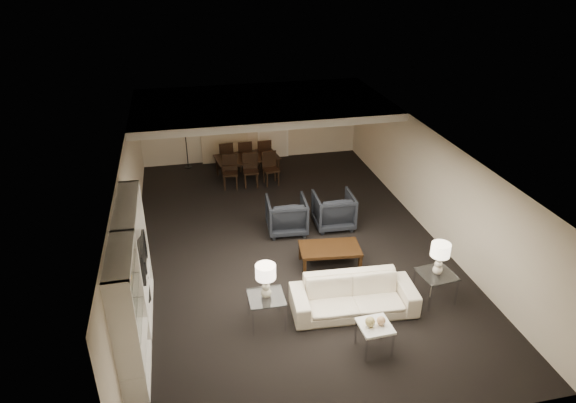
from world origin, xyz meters
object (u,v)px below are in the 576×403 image
(table_lamp_left, at_px, (266,281))
(vase_amber, at_px, (127,277))
(side_table_right, at_px, (435,286))
(chair_fr, at_px, (263,153))
(chair_nl, at_px, (230,172))
(marble_table, at_px, (374,337))
(dining_table, at_px, (248,167))
(chair_fl, at_px, (225,156))
(chair_nm, at_px, (251,171))
(pendant_light, at_px, (272,120))
(armchair_right, at_px, (334,210))
(table_lamp_right, at_px, (439,259))
(vase_blue, at_px, (129,329))
(chair_nr, at_px, (271,169))
(television, at_px, (138,257))
(floor_speaker, at_px, (146,285))
(floor_lamp, at_px, (186,143))
(armchair_left, at_px, (287,215))
(sofa, at_px, (354,296))
(chair_fm, at_px, (244,155))
(side_table_left, at_px, (266,310))

(table_lamp_left, xyz_separation_m, vase_amber, (-2.30, -0.36, 0.69))
(side_table_right, height_order, chair_fr, chair_fr)
(table_lamp_left, height_order, chair_nl, table_lamp_left)
(marble_table, distance_m, dining_table, 7.93)
(chair_fr, bearing_deg, chair_fl, -2.46)
(side_table_right, height_order, chair_nm, chair_nm)
(vase_amber, bearing_deg, chair_nm, 65.56)
(pendant_light, distance_m, side_table_right, 6.78)
(pendant_light, height_order, armchair_right, pendant_light)
(chair_nm, bearing_deg, table_lamp_right, -60.98)
(marble_table, bearing_deg, side_table_right, 32.91)
(chair_fr, bearing_deg, vase_blue, 64.83)
(marble_table, xyz_separation_m, chair_fr, (-0.46, 8.51, 0.21))
(marble_table, bearing_deg, chair_fl, 101.01)
(chair_nr, bearing_deg, television, -131.47)
(floor_speaker, bearing_deg, table_lamp_left, -5.86)
(chair_fr, bearing_deg, dining_table, 44.84)
(table_lamp_left, height_order, floor_lamp, floor_lamp)
(armchair_right, xyz_separation_m, marble_table, (-0.60, -4.40, -0.17))
(armchair_left, distance_m, chair_nl, 3.00)
(sofa, height_order, side_table_right, sofa)
(armchair_left, relative_size, television, 0.92)
(floor_speaker, bearing_deg, sofa, 4.18)
(armchair_left, bearing_deg, chair_nr, -89.02)
(table_lamp_left, relative_size, chair_fr, 0.70)
(television, distance_m, floor_speaker, 0.58)
(table_lamp_right, height_order, chair_nm, table_lamp_right)
(marble_table, bearing_deg, table_lamp_left, 147.09)
(vase_blue, bearing_deg, armchair_left, 52.00)
(table_lamp_left, relative_size, chair_nr, 0.70)
(chair_nr, height_order, chair_fm, same)
(vase_blue, bearing_deg, chair_nl, 71.89)
(floor_lamp, bearing_deg, vase_blue, -97.55)
(pendant_light, xyz_separation_m, vase_blue, (-3.61, -7.29, -0.77))
(television, xyz_separation_m, vase_amber, (-0.03, -1.50, 0.59))
(pendant_light, bearing_deg, dining_table, 142.36)
(chair_nr, distance_m, chair_fm, 1.43)
(sofa, xyz_separation_m, armchair_left, (-0.60, 3.30, 0.10))
(chair_nm, height_order, chair_fl, same)
(table_lamp_right, bearing_deg, side_table_left, 180.00)
(armchair_left, bearing_deg, vase_blue, 55.92)
(side_table_right, height_order, marble_table, side_table_right)
(television, bearing_deg, chair_nm, -30.34)
(vase_blue, xyz_separation_m, floor_speaker, (0.11, 2.03, -0.65))
(chair_fm, distance_m, floor_lamp, 1.86)
(sofa, bearing_deg, chair_fm, 101.67)
(chair_fm, bearing_deg, sofa, 96.68)
(vase_blue, xyz_separation_m, chair_fm, (2.94, 8.46, -0.66))
(television, bearing_deg, table_lamp_left, -116.64)
(side_table_left, xyz_separation_m, vase_amber, (-2.30, -0.36, 1.34))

